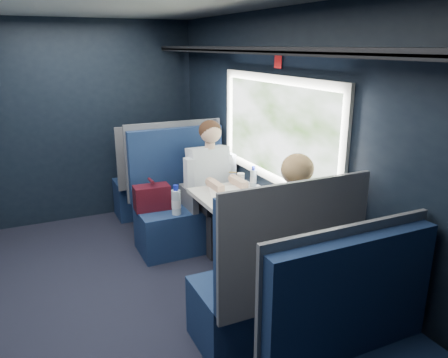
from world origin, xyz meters
name	(u,v)px	position (x,y,z in m)	size (l,w,h in m)	color
ground	(123,305)	(0.00, 0.00, -0.01)	(2.80, 4.20, 0.01)	black
room_shell	(112,124)	(0.02, 0.00, 1.48)	(3.00, 4.40, 2.40)	black
table	(238,209)	(1.03, 0.00, 0.66)	(0.62, 1.00, 0.74)	#54565E
seat_bay_near	(183,206)	(0.83, 0.87, 0.42)	(1.04, 0.62, 1.26)	#0E1C3E
seat_bay_far	(271,288)	(0.85, -0.87, 0.41)	(1.04, 0.62, 1.26)	#0E1C3E
seat_row_front	(158,183)	(0.85, 1.80, 0.41)	(1.04, 0.51, 1.16)	#0E1C3E
man	(213,180)	(1.10, 0.70, 0.72)	(0.53, 0.56, 1.32)	black
woman	(290,231)	(1.10, -0.71, 0.73)	(0.53, 0.56, 1.32)	black
papers	(247,201)	(1.10, -0.04, 0.74)	(0.59, 0.85, 0.01)	white
laptop	(275,190)	(1.37, -0.05, 0.80)	(0.26, 0.33, 0.23)	silver
bottle_small	(253,178)	(1.33, 0.28, 0.83)	(0.06, 0.06, 0.20)	silver
cup	(241,178)	(1.28, 0.44, 0.79)	(0.07, 0.07, 0.09)	white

